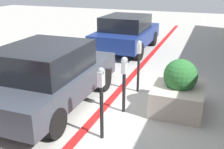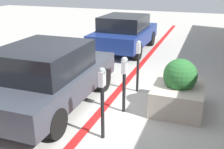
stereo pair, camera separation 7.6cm
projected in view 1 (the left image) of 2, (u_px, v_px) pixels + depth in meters
name	position (u px, v px, depth m)	size (l,w,h in m)	color
ground_plane	(108.00, 108.00, 6.29)	(40.00, 40.00, 0.00)	#ADAAA3
curb_strip	(105.00, 107.00, 6.31)	(24.50, 0.16, 0.04)	red
parking_meter_nearest	(101.00, 93.00, 4.81)	(0.16, 0.13, 1.45)	black
parking_meter_second	(124.00, 76.00, 5.83)	(0.18, 0.15, 1.33)	black
parking_meter_middle	(139.00, 59.00, 6.91)	(0.14, 0.12, 1.42)	black
planter_box	(179.00, 91.00, 6.08)	(1.43, 1.14, 1.23)	#B2A899
parked_car_middle	(48.00, 75.00, 6.24)	(4.02, 2.01, 1.51)	#383D47
parked_car_rear	(127.00, 32.00, 11.10)	(3.98, 2.01, 1.49)	navy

